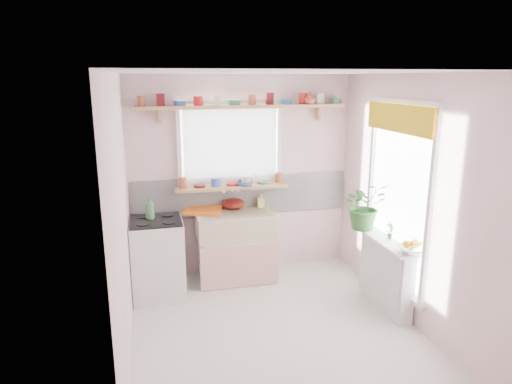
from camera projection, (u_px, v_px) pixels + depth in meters
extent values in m
plane|color=silver|center=(276.00, 330.00, 4.57)|extent=(3.20, 3.20, 0.00)
plane|color=white|center=(279.00, 72.00, 3.96)|extent=(3.20, 3.20, 0.00)
plane|color=#FFD5DC|center=(242.00, 176.00, 5.77)|extent=(2.80, 0.00, 2.80)
plane|color=#FFD5DC|center=(352.00, 283.00, 2.75)|extent=(2.80, 0.00, 2.80)
plane|color=#FFD5DC|center=(122.00, 221.00, 3.94)|extent=(0.00, 3.20, 3.20)
plane|color=#FFD5DC|center=(411.00, 201.00, 4.58)|extent=(0.00, 3.20, 3.20)
cube|color=white|center=(242.00, 195.00, 5.81)|extent=(2.74, 0.03, 0.50)
cube|color=#D1878F|center=(242.00, 210.00, 5.86)|extent=(2.74, 0.02, 0.12)
cube|color=white|center=(230.00, 145.00, 5.63)|extent=(1.20, 0.01, 1.00)
cube|color=white|center=(231.00, 145.00, 5.57)|extent=(1.15, 0.02, 0.95)
cube|color=white|center=(400.00, 196.00, 4.77)|extent=(0.01, 1.10, 1.90)
cube|color=gold|center=(398.00, 118.00, 4.55)|extent=(0.03, 1.20, 0.28)
cube|color=white|center=(236.00, 257.00, 5.69)|extent=(0.85, 0.55, 0.55)
cube|color=#CD483C|center=(240.00, 266.00, 5.43)|extent=(0.95, 0.02, 0.53)
cube|color=beige|center=(235.00, 225.00, 5.59)|extent=(0.95, 0.55, 0.30)
cylinder|color=silver|center=(231.00, 189.00, 5.72)|extent=(0.03, 0.22, 0.03)
cube|color=white|center=(158.00, 259.00, 5.19)|extent=(0.58, 0.58, 0.90)
cube|color=black|center=(156.00, 221.00, 5.08)|extent=(0.56, 0.56, 0.02)
cylinder|color=black|center=(143.00, 224.00, 4.91)|extent=(0.14, 0.14, 0.01)
cylinder|color=black|center=(169.00, 222.00, 4.98)|extent=(0.14, 0.14, 0.01)
cylinder|color=black|center=(143.00, 217.00, 5.18)|extent=(0.14, 0.14, 0.01)
cylinder|color=black|center=(168.00, 215.00, 5.24)|extent=(0.14, 0.14, 0.01)
cube|color=white|center=(386.00, 274.00, 4.96)|extent=(0.15, 0.90, 0.75)
cube|color=white|center=(386.00, 241.00, 4.86)|extent=(0.22, 0.95, 0.03)
cube|color=tan|center=(232.00, 187.00, 5.65)|extent=(1.40, 0.22, 0.04)
cube|color=tan|center=(243.00, 107.00, 5.43)|extent=(2.52, 0.24, 0.04)
cylinder|color=#A55133|center=(141.00, 101.00, 5.14)|extent=(0.11, 0.11, 0.12)
cylinder|color=#590F14|center=(161.00, 101.00, 5.19)|extent=(0.11, 0.11, 0.12)
cylinder|color=#3359A5|center=(180.00, 103.00, 5.25)|extent=(0.11, 0.11, 0.06)
cylinder|color=red|center=(198.00, 100.00, 5.29)|extent=(0.11, 0.11, 0.12)
cylinder|color=silver|center=(217.00, 100.00, 5.34)|extent=(0.11, 0.11, 0.12)
cylinder|color=#3F7F4C|center=(235.00, 102.00, 5.40)|extent=(0.11, 0.11, 0.06)
cylinder|color=#A55133|center=(252.00, 100.00, 5.44)|extent=(0.11, 0.11, 0.12)
cylinder|color=#590F14|center=(269.00, 99.00, 5.49)|extent=(0.11, 0.11, 0.12)
cylinder|color=#3359A5|center=(286.00, 102.00, 5.54)|extent=(0.11, 0.11, 0.06)
cylinder|color=red|center=(303.00, 99.00, 5.59)|extent=(0.11, 0.11, 0.12)
cylinder|color=silver|center=(320.00, 99.00, 5.64)|extent=(0.11, 0.11, 0.12)
cylinder|color=#3F7F4C|center=(336.00, 101.00, 5.69)|extent=(0.11, 0.11, 0.06)
cylinder|color=#A55133|center=(181.00, 183.00, 5.48)|extent=(0.11, 0.11, 0.12)
cylinder|color=#590F14|center=(198.00, 182.00, 5.53)|extent=(0.11, 0.11, 0.12)
cylinder|color=#3359A5|center=(215.00, 184.00, 5.59)|extent=(0.11, 0.11, 0.06)
cylinder|color=red|center=(232.00, 181.00, 5.63)|extent=(0.11, 0.11, 0.12)
cylinder|color=silver|center=(248.00, 180.00, 5.68)|extent=(0.11, 0.11, 0.12)
cylinder|color=#3F7F4C|center=(264.00, 181.00, 5.73)|extent=(0.11, 0.11, 0.06)
cylinder|color=#A55133|center=(280.00, 178.00, 5.77)|extent=(0.11, 0.11, 0.12)
cube|color=orange|center=(203.00, 210.00, 5.61)|extent=(0.52, 0.45, 0.04)
ellipsoid|color=#57120F|center=(234.00, 204.00, 5.73)|extent=(0.38, 0.38, 0.13)
imported|color=#2C6528|center=(365.00, 205.00, 5.15)|extent=(0.52, 0.45, 0.55)
imported|color=silver|center=(412.00, 250.00, 4.49)|extent=(0.28, 0.28, 0.07)
imported|color=#30722D|center=(390.00, 230.00, 4.88)|extent=(0.12, 0.10, 0.18)
imported|color=#CBD35E|center=(261.00, 200.00, 5.80)|extent=(0.09, 0.09, 0.19)
imported|color=beige|center=(246.00, 182.00, 5.61)|extent=(0.13, 0.13, 0.10)
imported|color=#3157A0|center=(245.00, 183.00, 5.61)|extent=(0.21, 0.21, 0.06)
imported|color=#B24437|center=(310.00, 98.00, 5.54)|extent=(0.15, 0.15, 0.15)
imported|color=#3E7D47|center=(150.00, 207.00, 5.08)|extent=(0.12, 0.12, 0.27)
sphere|color=orange|center=(413.00, 245.00, 4.47)|extent=(0.08, 0.08, 0.08)
sphere|color=orange|center=(416.00, 243.00, 4.51)|extent=(0.08, 0.08, 0.08)
sphere|color=orange|center=(407.00, 244.00, 4.48)|extent=(0.08, 0.08, 0.08)
cylinder|color=yellow|center=(417.00, 245.00, 4.43)|extent=(0.18, 0.04, 0.10)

